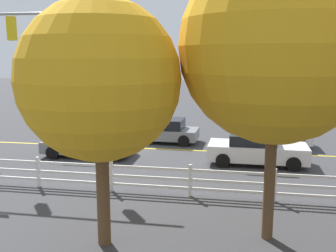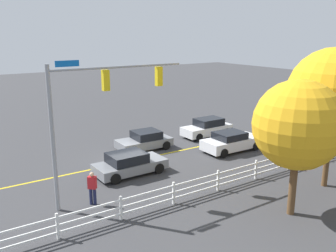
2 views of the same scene
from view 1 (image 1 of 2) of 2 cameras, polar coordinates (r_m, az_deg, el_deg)
ground_plane at (r=21.16m, az=-6.52°, el=-3.15°), size 120.00×120.00×0.00m
lane_center_stripe at (r=20.39m, az=4.33°, el=-3.62°), size 28.00×0.16×0.01m
signal_assembly at (r=18.57m, az=-23.48°, el=9.66°), size 7.12×0.38×7.06m
car_0 at (r=22.06m, az=15.07°, el=-0.98°), size 4.19×1.81×1.49m
car_1 at (r=19.61m, az=-11.85°, el=-2.39°), size 4.31×2.05×1.36m
car_2 at (r=18.18m, az=12.87°, el=-3.34°), size 4.45×2.04×1.41m
car_3 at (r=22.20m, az=-0.51°, el=-0.72°), size 3.95×2.08×1.36m
white_rail_fence at (r=13.99m, az=-2.66°, el=-7.56°), size 26.10×0.10×1.15m
tree_1 at (r=10.22m, az=15.61°, el=11.19°), size 4.92×4.92×7.58m
tree_2 at (r=9.70m, az=-10.03°, el=6.64°), size 4.05×4.05×6.33m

